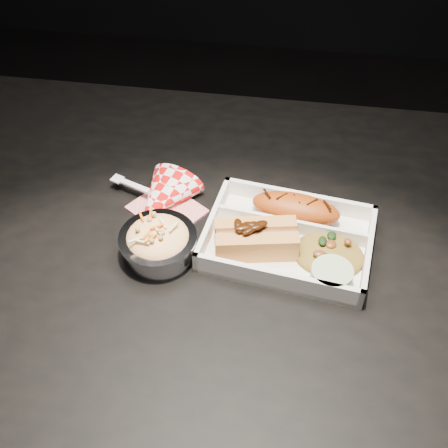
{
  "coord_description": "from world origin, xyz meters",
  "views": [
    {
      "loc": [
        0.06,
        -0.6,
        1.4
      ],
      "look_at": [
        -0.03,
        -0.03,
        0.81
      ],
      "focal_mm": 45.0,
      "sensor_mm": 36.0,
      "label": 1
    }
  ],
  "objects": [
    {
      "name": "floor",
      "position": [
        0.0,
        0.0,
        -0.03
      ],
      "size": [
        4.0,
        4.0,
        0.05
      ],
      "primitive_type": "cube",
      "color": "black",
      "rests_on": "ground"
    },
    {
      "name": "dining_table",
      "position": [
        0.0,
        0.0,
        0.66
      ],
      "size": [
        1.2,
        0.8,
        0.75
      ],
      "color": "black",
      "rests_on": "ground"
    },
    {
      "name": "food_tray",
      "position": [
        0.07,
        -0.0,
        0.76
      ],
      "size": [
        0.27,
        0.21,
        0.04
      ],
      "rotation": [
        0.0,
        0.0,
        -0.13
      ],
      "color": "silver",
      "rests_on": "dining_table"
    },
    {
      "name": "fried_pastry",
      "position": [
        0.08,
        0.05,
        0.78
      ],
      "size": [
        0.15,
        0.07,
        0.04
      ],
      "primitive_type": "ellipsoid",
      "rotation": [
        0.0,
        0.0,
        -0.13
      ],
      "color": "#9F400F",
      "rests_on": "food_tray"
    },
    {
      "name": "hotdog",
      "position": [
        0.02,
        -0.03,
        0.78
      ],
      "size": [
        0.13,
        0.08,
        0.06
      ],
      "rotation": [
        0.0,
        0.0,
        0.19
      ],
      "color": "#D38F48",
      "rests_on": "food_tray"
    },
    {
      "name": "fried_rice_mound",
      "position": [
        0.13,
        -0.02,
        0.77
      ],
      "size": [
        0.12,
        0.1,
        0.03
      ],
      "primitive_type": "ellipsoid",
      "rotation": [
        0.0,
        0.0,
        -0.13
      ],
      "color": "olive",
      "rests_on": "food_tray"
    },
    {
      "name": "cupcake_liner",
      "position": [
        0.14,
        -0.08,
        0.77
      ],
      "size": [
        0.06,
        0.06,
        0.03
      ],
      "primitive_type": "cylinder",
      "color": "#A9C293",
      "rests_on": "food_tray"
    },
    {
      "name": "foil_coleslaw_cup",
      "position": [
        -0.12,
        -0.05,
        0.78
      ],
      "size": [
        0.12,
        0.12,
        0.07
      ],
      "color": "silver",
      "rests_on": "dining_table"
    },
    {
      "name": "napkin_fork",
      "position": [
        -0.14,
        0.05,
        0.77
      ],
      "size": [
        0.18,
        0.15,
        0.1
      ],
      "rotation": [
        0.0,
        0.0,
        -0.36
      ],
      "color": "red",
      "rests_on": "dining_table"
    }
  ]
}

